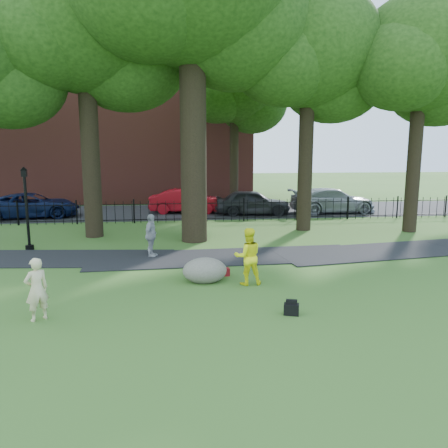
{
  "coord_description": "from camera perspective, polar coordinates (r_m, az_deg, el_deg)",
  "views": [
    {
      "loc": [
        -0.91,
        -11.68,
        3.96
      ],
      "look_at": [
        0.71,
        2.0,
        1.59
      ],
      "focal_mm": 35.0,
      "sensor_mm": 36.0,
      "label": 1
    }
  ],
  "objects": [
    {
      "name": "navy_van",
      "position": [
        27.67,
        -23.76,
        2.23
      ],
      "size": [
        5.47,
        3.08,
        1.44
      ],
      "primitive_type": "imported",
      "rotation": [
        0.0,
        0.0,
        1.71
      ],
      "color": "#0B163A",
      "rests_on": "ground"
    },
    {
      "name": "street",
      "position": [
        27.98,
        -4.81,
        1.61
      ],
      "size": [
        80.0,
        7.0,
        0.02
      ],
      "primitive_type": "cube",
      "color": "black",
      "rests_on": "ground"
    },
    {
      "name": "man",
      "position": [
        12.87,
        3.14,
        -4.24
      ],
      "size": [
        0.86,
        0.68,
        1.69
      ],
      "primitive_type": "imported",
      "rotation": [
        0.0,
        0.0,
        3.2
      ],
      "color": "#FFF915",
      "rests_on": "ground"
    },
    {
      "name": "pedestrian",
      "position": [
        16.31,
        -9.51,
        -1.51
      ],
      "size": [
        0.67,
        1.02,
        1.61
      ],
      "primitive_type": "imported",
      "rotation": [
        0.0,
        0.0,
        1.26
      ],
      "color": "#9F9FA3",
      "rests_on": "ground"
    },
    {
      "name": "red_bag",
      "position": [
        13.87,
        -0.03,
        -6.28
      ],
      "size": [
        0.37,
        0.25,
        0.24
      ],
      "primitive_type": "cube",
      "rotation": [
        0.0,
        0.0,
        0.07
      ],
      "color": "maroon",
      "rests_on": "ground"
    },
    {
      "name": "iron_fence",
      "position": [
        23.93,
        -4.5,
        1.68
      ],
      "size": [
        44.0,
        0.04,
        1.2
      ],
      "color": "black",
      "rests_on": "ground"
    },
    {
      "name": "backpack",
      "position": [
        10.87,
        8.79,
        -10.94
      ],
      "size": [
        0.41,
        0.32,
        0.27
      ],
      "primitive_type": "cube",
      "rotation": [
        0.0,
        0.0,
        -0.3
      ],
      "color": "black",
      "rests_on": "ground"
    },
    {
      "name": "silver_car",
      "position": [
        28.12,
        13.97,
        2.98
      ],
      "size": [
        5.41,
        2.39,
        1.54
      ],
      "primitive_type": "imported",
      "rotation": [
        0.0,
        0.0,
        1.61
      ],
      "color": "#95989D",
      "rests_on": "ground"
    },
    {
      "name": "ground",
      "position": [
        12.37,
        -2.2,
        -8.91
      ],
      "size": [
        120.0,
        120.0,
        0.0
      ],
      "primitive_type": "plane",
      "color": "#355D20",
      "rests_on": "ground"
    },
    {
      "name": "footpath",
      "position": [
        16.19,
        0.24,
        -4.38
      ],
      "size": [
        36.07,
        3.85,
        0.03
      ],
      "primitive_type": "cube",
      "rotation": [
        0.0,
        0.0,
        0.03
      ],
      "color": "black",
      "rests_on": "ground"
    },
    {
      "name": "grey_car",
      "position": [
        26.54,
        3.76,
        2.85
      ],
      "size": [
        4.66,
        2.21,
        1.54
      ],
      "primitive_type": "imported",
      "rotation": [
        0.0,
        0.0,
        1.48
      ],
      "color": "black",
      "rests_on": "ground"
    },
    {
      "name": "boulder",
      "position": [
        13.25,
        -2.53,
        -5.85
      ],
      "size": [
        1.62,
        1.43,
        0.78
      ],
      "primitive_type": "ellipsoid",
      "rotation": [
        0.0,
        0.0,
        -0.37
      ],
      "color": "#676356",
      "rests_on": "ground"
    },
    {
      "name": "red_sedan",
      "position": [
        27.34,
        -4.94,
        3.0
      ],
      "size": [
        4.67,
        1.96,
        1.5
      ],
      "primitive_type": "imported",
      "rotation": [
        0.0,
        0.0,
        1.49
      ],
      "color": "maroon",
      "rests_on": "ground"
    },
    {
      "name": "tree_row",
      "position": [
        20.56,
        -2.82,
        21.54
      ],
      "size": [
        26.82,
        7.96,
        12.42
      ],
      "color": "black",
      "rests_on": "ground"
    },
    {
      "name": "brick_building",
      "position": [
        35.87,
        -11.97,
        12.84
      ],
      "size": [
        18.0,
        8.0,
        12.0
      ],
      "primitive_type": "cube",
      "color": "brown",
      "rests_on": "ground"
    },
    {
      "name": "lamppost",
      "position": [
        18.81,
        -24.36,
        1.74
      ],
      "size": [
        0.33,
        0.33,
        3.29
      ],
      "rotation": [
        0.0,
        0.0,
        0.16
      ],
      "color": "black",
      "rests_on": "ground"
    },
    {
      "name": "woman",
      "position": [
        11.11,
        -23.28,
        -7.84
      ],
      "size": [
        0.65,
        0.62,
        1.5
      ],
      "primitive_type": "imported",
      "rotation": [
        0.0,
        0.0,
        3.8
      ],
      "color": "beige",
      "rests_on": "ground"
    }
  ]
}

